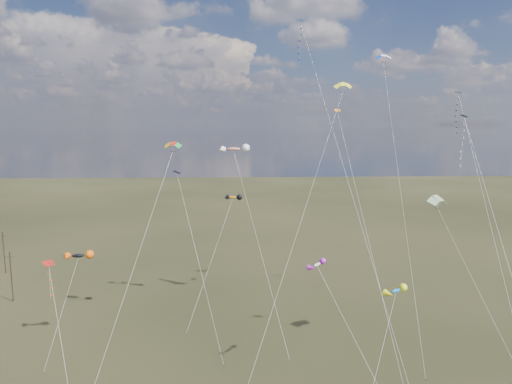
{
  "coord_description": "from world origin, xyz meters",
  "views": [
    {
      "loc": [
        -2.6,
        -40.53,
        27.68
      ],
      "look_at": [
        0.0,
        18.0,
        19.0
      ],
      "focal_mm": 32.0,
      "sensor_mm": 36.0,
      "label": 1
    }
  ],
  "objects_px": {
    "parafoil_yellow": "(342,86)",
    "diamond_black_high": "(460,126)",
    "utility_pole_near": "(11,276)",
    "utility_pole_far": "(4,252)",
    "novelty_black_orange": "(78,256)"
  },
  "relations": [
    {
      "from": "utility_pole_near",
      "to": "novelty_black_orange",
      "type": "relative_size",
      "value": 0.66
    },
    {
      "from": "utility_pole_near",
      "to": "utility_pole_far",
      "type": "height_order",
      "value": "same"
    },
    {
      "from": "parafoil_yellow",
      "to": "novelty_black_orange",
      "type": "distance_m",
      "value": 40.13
    },
    {
      "from": "utility_pole_near",
      "to": "diamond_black_high",
      "type": "xyz_separation_m",
      "value": [
        66.8,
        -7.54,
        23.41
      ]
    },
    {
      "from": "utility_pole_far",
      "to": "diamond_black_high",
      "type": "height_order",
      "value": "diamond_black_high"
    },
    {
      "from": "utility_pole_far",
      "to": "diamond_black_high",
      "type": "xyz_separation_m",
      "value": [
        74.8,
        -21.54,
        23.41
      ]
    },
    {
      "from": "diamond_black_high",
      "to": "novelty_black_orange",
      "type": "relative_size",
      "value": 2.66
    },
    {
      "from": "diamond_black_high",
      "to": "parafoil_yellow",
      "type": "relative_size",
      "value": 0.96
    },
    {
      "from": "diamond_black_high",
      "to": "novelty_black_orange",
      "type": "distance_m",
      "value": 53.97
    },
    {
      "from": "utility_pole_far",
      "to": "utility_pole_near",
      "type": "bearing_deg",
      "value": -60.26
    },
    {
      "from": "novelty_black_orange",
      "to": "diamond_black_high",
      "type": "bearing_deg",
      "value": 8.15
    },
    {
      "from": "utility_pole_far",
      "to": "parafoil_yellow",
      "type": "height_order",
      "value": "parafoil_yellow"
    },
    {
      "from": "utility_pole_near",
      "to": "parafoil_yellow",
      "type": "relative_size",
      "value": 0.24
    },
    {
      "from": "parafoil_yellow",
      "to": "diamond_black_high",
      "type": "bearing_deg",
      "value": 7.42
    },
    {
      "from": "utility_pole_far",
      "to": "novelty_black_orange",
      "type": "distance_m",
      "value": 38.11
    }
  ]
}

